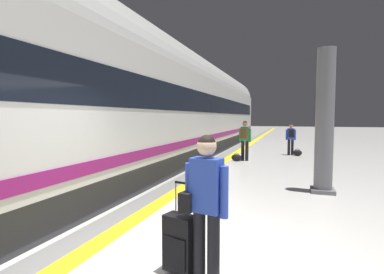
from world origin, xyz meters
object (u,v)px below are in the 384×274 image
(traveller_foreground, at_px, (205,199))
(passenger_mid, at_px, (291,136))
(rolling_suitcase_foreground, at_px, (180,243))
(passenger_near, at_px, (245,137))
(high_speed_train, at_px, (178,104))
(platform_pillar, at_px, (325,124))
(duffel_bag_mid, at_px, (297,153))
(duffel_bag_near, at_px, (236,157))

(traveller_foreground, height_order, passenger_mid, traveller_foreground)
(rolling_suitcase_foreground, height_order, passenger_mid, passenger_mid)
(passenger_near, height_order, passenger_mid, passenger_near)
(high_speed_train, bearing_deg, platform_pillar, -38.25)
(rolling_suitcase_foreground, height_order, passenger_near, passenger_near)
(duffel_bag_mid, bearing_deg, traveller_foreground, -95.76)
(high_speed_train, xyz_separation_m, traveller_foreground, (3.95, -9.34, -1.51))
(rolling_suitcase_foreground, bearing_deg, traveller_foreground, -14.47)
(high_speed_train, relative_size, traveller_foreground, 17.53)
(rolling_suitcase_foreground, relative_size, duffel_bag_near, 2.56)
(duffel_bag_near, height_order, duffel_bag_mid, same)
(high_speed_train, bearing_deg, duffel_bag_near, 3.97)
(duffel_bag_near, bearing_deg, duffel_bag_mid, 46.35)
(high_speed_train, relative_size, duffel_bag_mid, 68.03)
(traveller_foreground, height_order, passenger_near, passenger_near)
(high_speed_train, xyz_separation_m, duffel_bag_mid, (5.18, 2.85, -2.35))
(high_speed_train, height_order, duffel_bag_mid, high_speed_train)
(passenger_near, xyz_separation_m, platform_pillar, (2.69, -4.85, 0.69))
(duffel_bag_near, bearing_deg, platform_pillar, -57.01)
(high_speed_train, height_order, duffel_bag_near, high_speed_train)
(duffel_bag_near, relative_size, passenger_mid, 0.28)
(high_speed_train, relative_size, duffel_bag_near, 68.03)
(passenger_near, xyz_separation_m, passenger_mid, (1.91, 2.68, -0.09))
(passenger_near, distance_m, duffel_bag_near, 0.96)
(duffel_bag_mid, relative_size, platform_pillar, 0.12)
(traveller_foreground, distance_m, duffel_bag_near, 9.65)
(rolling_suitcase_foreground, relative_size, passenger_near, 0.65)
(duffel_bag_near, bearing_deg, traveller_foreground, -82.15)
(traveller_foreground, relative_size, passenger_near, 0.98)
(platform_pillar, bearing_deg, duffel_bag_mid, 93.63)
(traveller_foreground, relative_size, rolling_suitcase_foreground, 1.51)
(high_speed_train, bearing_deg, rolling_suitcase_foreground, -68.67)
(passenger_mid, bearing_deg, passenger_near, -125.45)
(high_speed_train, xyz_separation_m, duffel_bag_near, (2.63, 0.18, -2.35))
(high_speed_train, distance_m, platform_pillar, 7.22)
(rolling_suitcase_foreground, distance_m, duffel_bag_near, 9.49)
(passenger_near, relative_size, passenger_mid, 1.10)
(rolling_suitcase_foreground, height_order, platform_pillar, platform_pillar)
(duffel_bag_near, bearing_deg, high_speed_train, -176.03)
(rolling_suitcase_foreground, distance_m, duffel_bag_mid, 12.21)
(duffel_bag_near, height_order, platform_pillar, platform_pillar)
(traveller_foreground, xyz_separation_m, passenger_near, (-1.00, 9.75, 0.05))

